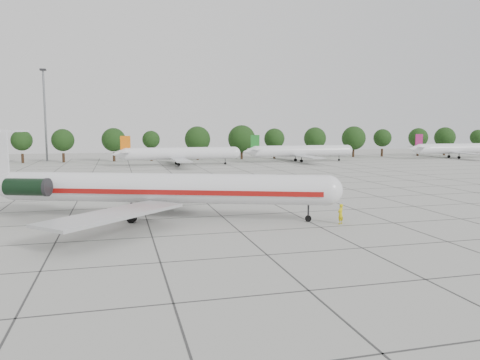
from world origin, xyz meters
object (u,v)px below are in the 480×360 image
(main_airliner, at_px, (144,187))
(ground_crew, at_px, (340,214))
(bg_airliner_c, at_px, (181,154))
(floodlight_mast, at_px, (45,110))
(bg_airliner_d, at_px, (301,151))
(bg_airliner_e, at_px, (457,149))

(main_airliner, bearing_deg, ground_crew, -2.22)
(ground_crew, height_order, bg_airliner_c, bg_airliner_c)
(bg_airliner_c, bearing_deg, floodlight_mast, 144.11)
(bg_airliner_d, bearing_deg, main_airliner, -123.41)
(bg_airliner_c, relative_size, floodlight_mast, 1.11)
(ground_crew, bearing_deg, bg_airliner_e, -165.96)
(main_airliner, relative_size, bg_airliner_c, 1.37)
(bg_airliner_d, distance_m, floodlight_mast, 72.17)
(main_airliner, height_order, ground_crew, main_airliner)
(ground_crew, bearing_deg, floodlight_mast, -98.88)
(main_airliner, relative_size, floodlight_mast, 1.52)
(main_airliner, bearing_deg, bg_airliner_c, 99.92)
(bg_airliner_e, xyz_separation_m, floodlight_mast, (-119.10, 20.01, 11.37))
(bg_airliner_e, bearing_deg, main_airliner, -143.80)
(bg_airliner_e, bearing_deg, ground_crew, -134.81)
(floodlight_mast, bearing_deg, bg_airliner_e, -9.54)
(bg_airliner_d, bearing_deg, floodlight_mast, 162.75)
(main_airliner, relative_size, ground_crew, 19.17)
(bg_airliner_e, relative_size, floodlight_mast, 1.11)
(bg_airliner_c, xyz_separation_m, floodlight_mast, (-34.39, 24.88, 11.37))
(bg_airliner_c, bearing_deg, bg_airliner_d, 6.36)
(main_airliner, relative_size, bg_airliner_e, 1.37)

